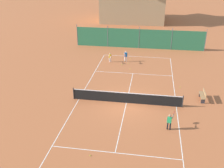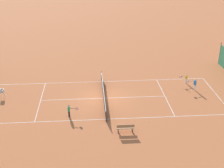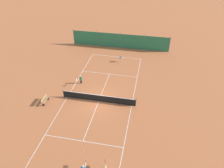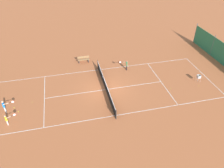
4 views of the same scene
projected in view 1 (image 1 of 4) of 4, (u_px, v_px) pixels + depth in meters
The scene contains 14 objects.
ground_plane at pixel (126, 103), 21.93m from camera, with size 600.00×600.00×0.00m, color #B25B33.
court_line_markings at pixel (126, 103), 21.93m from camera, with size 8.25×23.85×0.01m.
tennis_net at pixel (127, 98), 21.72m from camera, with size 9.18×0.08×1.06m.
windscreen_fence_far at pixel (139, 39), 35.23m from camera, with size 17.28×0.08×2.90m.
player_near_service at pixel (170, 121), 18.20m from camera, with size 0.58×0.98×1.22m.
player_far_service at pixel (126, 56), 30.60m from camera, with size 0.44×1.11×1.31m.
player_near_baseline at pixel (110, 57), 30.51m from camera, with size 0.41×0.96×1.09m.
tennis_ball_by_net_left at pixel (131, 58), 31.88m from camera, with size 0.07×0.07×0.07m, color #CCE033.
tennis_ball_alley_left at pixel (130, 69), 28.73m from camera, with size 0.07×0.07×0.07m, color #CCE033.
tennis_ball_alley_right at pixel (180, 87), 24.59m from camera, with size 0.07×0.07×0.07m, color #CCE033.
tennis_ball_mid_court at pixel (128, 63), 30.29m from camera, with size 0.07×0.07×0.07m, color #CCE033.
tennis_ball_by_net_right at pixel (90, 155), 15.95m from camera, with size 0.07×0.07×0.07m, color #CCE033.
tennis_ball_service_box at pixel (122, 65), 29.97m from camera, with size 0.07×0.07×0.07m, color #CCE033.
courtside_bench at pixel (203, 95), 22.20m from camera, with size 0.36×1.50×0.84m.
Camera 1 is at (1.84, -19.13, 10.75)m, focal length 42.00 mm.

